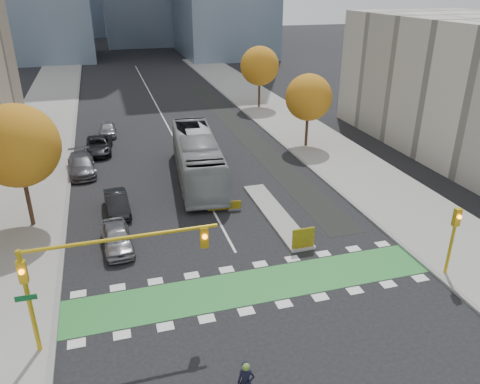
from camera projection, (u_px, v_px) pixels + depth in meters
ground at (263, 303)px, 23.69m from camera, size 300.00×300.00×0.00m
sidewalk_west at (24, 182)px, 37.68m from camera, size 7.00×120.00×0.15m
sidewalk_east at (329, 151)px, 44.61m from camera, size 7.00×120.00×0.15m
curb_west at (70, 178)px, 38.57m from camera, size 0.30×120.00×0.16m
curb_east at (295, 154)px, 43.71m from camera, size 0.30×120.00×0.16m
bike_crossing at (254, 286)px, 25.00m from camera, size 20.00×3.00×0.01m
centre_line at (159, 111)px, 58.65m from camera, size 0.15×70.00×0.01m
bike_lane_paint at (239, 128)px, 51.84m from camera, size 2.50×50.00×0.01m
median_island at (275, 214)px, 32.55m from camera, size 1.60×10.00×0.16m
hazard_board at (303, 238)px, 28.06m from camera, size 1.40×0.12×1.30m
tree_west at (17, 146)px, 28.78m from camera, size 5.20×5.20×8.22m
tree_east_near at (309, 97)px, 43.99m from camera, size 4.40×4.40×7.08m
tree_east_far at (260, 66)px, 57.95m from camera, size 4.80×4.80×7.65m
traffic_signal_west at (89, 265)px, 19.55m from camera, size 8.53×0.56×5.20m
traffic_signal_east at (454, 232)px, 24.82m from camera, size 0.35×0.43×4.10m
bus at (197, 158)px, 37.77m from camera, size 4.33×13.58×3.72m
parked_car_a at (117, 238)px, 28.25m from camera, size 1.99×4.41×1.47m
parked_car_b at (117, 203)px, 32.70m from camera, size 1.75×4.34×1.40m
parked_car_c at (81, 165)px, 39.33m from camera, size 2.54×5.42×1.53m
parked_car_d at (98, 145)px, 44.09m from camera, size 2.74×5.36×1.45m
parked_car_e at (108, 129)px, 49.12m from camera, size 1.77×4.16×1.40m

